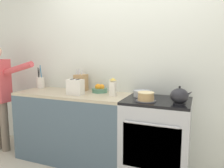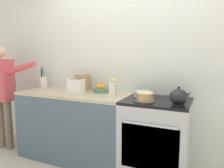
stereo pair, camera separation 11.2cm
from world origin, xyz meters
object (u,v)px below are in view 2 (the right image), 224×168
Objects in this scene: toaster at (76,87)px; utensil_crock at (43,82)px; fruit_bowl at (101,89)px; milk_carton at (113,87)px; mixing_bowl at (142,94)px; layer_cake at (145,97)px; tea_kettle at (179,97)px; knife_block at (82,82)px; stove_range at (156,139)px; person_baker at (2,89)px.

utensil_crock is at bearing 160.42° from toaster.
fruit_bowl is 0.91× the size of milk_carton.
mixing_bowl is 1.56m from utensil_crock.
toaster is (0.76, -0.27, 0.01)m from utensil_crock.
tea_kettle is (0.34, 0.03, 0.03)m from layer_cake.
knife_block is at bearing 162.89° from layer_cake.
mixing_bowl is 1.06× the size of fruit_bowl.
toaster is at bearing -165.95° from mixing_bowl.
layer_cake is at bearing -66.49° from mixing_bowl.
stove_range is at bearing 157.34° from tea_kettle.
toaster is at bearing 13.35° from person_baker.
fruit_bowl is 0.13× the size of person_baker.
person_baker is at bearing -175.88° from stove_range.
utensil_crock is at bearing 179.81° from knife_block.
mixing_bowl is 0.87m from knife_block.
person_baker is at bearing -178.66° from tea_kettle.
knife_block reaches higher than stove_range.
layer_cake is 1.68m from utensil_crock.
tea_kettle is at bearing -0.02° from toaster.
layer_cake is 0.74m from fruit_bowl.
tea_kettle reaches higher than mixing_bowl.
person_baker is at bearing -167.43° from fruit_bowl.
layer_cake is 1.01m from knife_block.
knife_block is at bearing -0.19° from utensil_crock.
layer_cake is at bearing -23.10° from fruit_bowl.
layer_cake is 1.03× the size of toaster.
stove_range is 0.59× the size of person_baker.
fruit_bowl is 0.95× the size of toaster.
stove_range is at bearing -11.65° from fruit_bowl.
stove_range is 0.54m from mixing_bowl.
milk_carton is at bearing -17.08° from knife_block.
stove_range is at bearing -0.38° from milk_carton.
tea_kettle is 1.23m from toaster.
milk_carton is (0.53, -0.16, -0.01)m from knife_block.
person_baker is (-1.44, -0.32, -0.04)m from fruit_bowl.
person_baker is at bearing -179.20° from layer_cake.
layer_cake is 0.25m from mixing_bowl.
utensil_crock is (-1.55, 0.07, 0.05)m from mixing_bowl.
stove_range is 3.00× the size of knife_block.
fruit_bowl is (0.28, -0.01, -0.07)m from knife_block.
tea_kettle is 2.01m from utensil_crock.
milk_carton reaches higher than tea_kettle.
layer_cake is 0.46m from milk_carton.
utensil_crock is 0.22× the size of person_baker.
milk_carton is at bearing 13.01° from toaster.
stove_range is at bearing 14.78° from person_baker.
stove_range is at bearing 53.09° from layer_cake.
fruit_bowl is at bearing 173.66° from mixing_bowl.
mixing_bowl is at bearing 17.86° from person_baker.
mixing_bowl reaches higher than stove_range.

